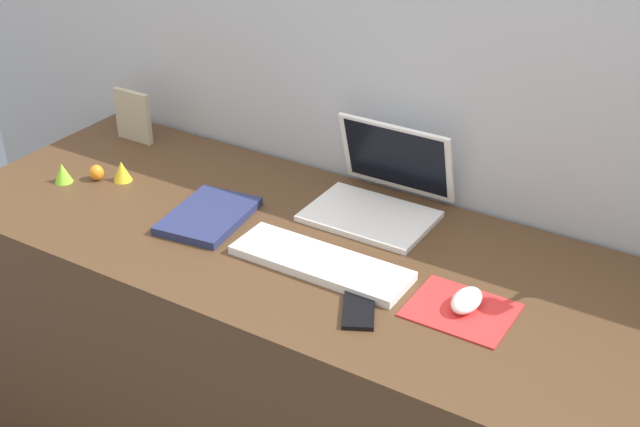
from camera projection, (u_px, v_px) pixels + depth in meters
The scene contains 12 objects.
back_wall at pixel (388, 204), 2.27m from camera, with size 3.06×0.05×1.34m, color #B2B7C1.
desk at pixel (313, 370), 2.13m from camera, with size 1.86×0.68×0.74m, color #4C331E.
laptop at pixel (382, 190), 2.07m from camera, with size 0.30×0.27×0.21m.
keyboard at pixel (321, 263), 1.86m from camera, with size 0.41×0.13×0.02m, color white.
mousepad at pixel (461, 310), 1.72m from camera, with size 0.21×0.17×0.00m, color red.
mouse at pixel (467, 300), 1.72m from camera, with size 0.06×0.10×0.03m, color white.
cell_phone at pixel (359, 310), 1.72m from camera, with size 0.06×0.13×0.01m, color black.
notebook_pad at pixel (209, 216), 2.05m from camera, with size 0.17×0.24×0.02m, color navy.
picture_frame at pixel (133, 116), 2.41m from camera, with size 0.12×0.02×0.15m, color #B2A58C.
toy_figurine_orange at pixel (97, 173), 2.22m from camera, with size 0.04×0.04×0.04m, color orange.
toy_figurine_yellow at pixel (122, 171), 2.22m from camera, with size 0.05×0.05×0.05m, color yellow.
toy_figurine_lime at pixel (63, 173), 2.21m from camera, with size 0.05×0.05×0.05m, color #8CDB33.
Camera 1 is at (0.88, -1.40, 1.76)m, focal length 47.60 mm.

